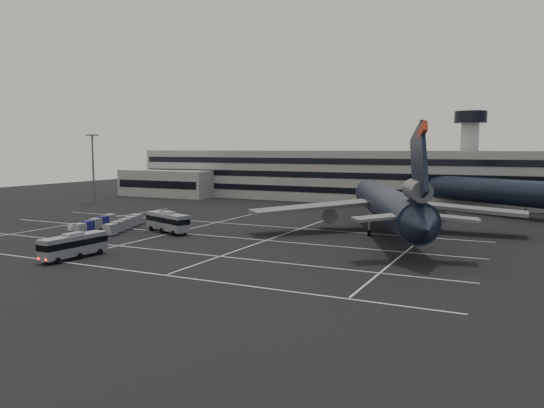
{
  "coord_description": "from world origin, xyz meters",
  "views": [
    {
      "loc": [
        49.46,
        -70.43,
        14.6
      ],
      "look_at": [
        9.32,
        11.58,
        5.0
      ],
      "focal_mm": 35.0,
      "sensor_mm": 36.0,
      "label": 1
    }
  ],
  "objects_px": {
    "bus_far": "(168,221)",
    "uld_cluster": "(110,224)",
    "bus_near": "(74,245)",
    "tug_a": "(75,228)",
    "trijet_main": "(388,204)"
  },
  "relations": [
    {
      "from": "bus_far",
      "to": "uld_cluster",
      "type": "xyz_separation_m",
      "value": [
        -11.44,
        -1.81,
        -1.07
      ]
    },
    {
      "from": "bus_near",
      "to": "tug_a",
      "type": "bearing_deg",
      "value": 140.08
    },
    {
      "from": "uld_cluster",
      "to": "tug_a",
      "type": "bearing_deg",
      "value": -137.98
    },
    {
      "from": "bus_near",
      "to": "tug_a",
      "type": "distance_m",
      "value": 25.18
    },
    {
      "from": "trijet_main",
      "to": "bus_far",
      "type": "distance_m",
      "value": 37.9
    },
    {
      "from": "trijet_main",
      "to": "uld_cluster",
      "type": "distance_m",
      "value": 49.29
    },
    {
      "from": "bus_near",
      "to": "tug_a",
      "type": "relative_size",
      "value": 4.26
    },
    {
      "from": "tug_a",
      "to": "uld_cluster",
      "type": "bearing_deg",
      "value": 51.27
    },
    {
      "from": "bus_far",
      "to": "tug_a",
      "type": "distance_m",
      "value": 17.04
    },
    {
      "from": "trijet_main",
      "to": "tug_a",
      "type": "relative_size",
      "value": 23.61
    },
    {
      "from": "bus_near",
      "to": "uld_cluster",
      "type": "distance_m",
      "value": 25.44
    },
    {
      "from": "bus_near",
      "to": "bus_far",
      "type": "height_order",
      "value": "bus_far"
    },
    {
      "from": "bus_near",
      "to": "bus_far",
      "type": "distance_m",
      "value": 23.34
    },
    {
      "from": "trijet_main",
      "to": "tug_a",
      "type": "xyz_separation_m",
      "value": [
        -50.84,
        -20.3,
        -4.64
      ]
    },
    {
      "from": "trijet_main",
      "to": "bus_far",
      "type": "height_order",
      "value": "trijet_main"
    }
  ]
}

